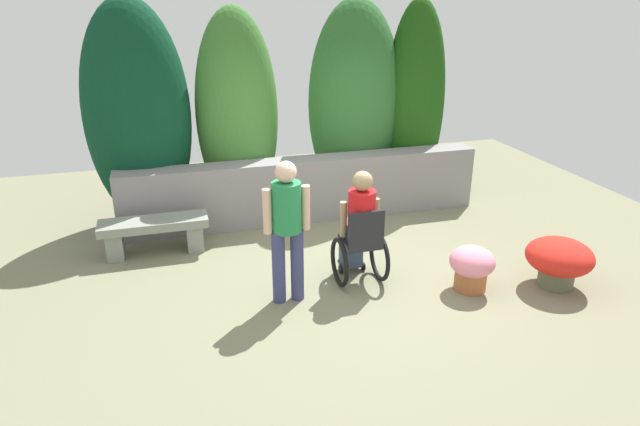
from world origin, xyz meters
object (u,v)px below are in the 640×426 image
person_in_wheelchair (359,231)px  person_standing_companion (287,223)px  flower_pot_purple_near (559,259)px  flower_pot_terracotta_by_wall (472,266)px  stone_bench (155,231)px

person_in_wheelchair → person_standing_companion: bearing=-177.7°
person_in_wheelchair → flower_pot_purple_near: (2.10, -0.73, -0.30)m
flower_pot_terracotta_by_wall → person_standing_companion: bearing=170.5°
stone_bench → person_standing_companion: person_standing_companion is taller
flower_pot_terracotta_by_wall → stone_bench: bearing=150.0°
person_in_wheelchair → flower_pot_purple_near: bearing=-30.1°
stone_bench → flower_pot_terracotta_by_wall: size_ratio=2.61×
stone_bench → flower_pot_purple_near: flower_pot_purple_near is taller
person_standing_companion → flower_pot_terracotta_by_wall: size_ratio=3.06×
stone_bench → flower_pot_terracotta_by_wall: 3.87m
person_in_wheelchair → person_standing_companion: size_ratio=0.86×
stone_bench → person_in_wheelchair: person_in_wheelchair is taller
stone_bench → flower_pot_purple_near: (4.32, -2.13, 0.03)m
person_in_wheelchair → flower_pot_terracotta_by_wall: bearing=-36.3°
person_standing_companion → flower_pot_terracotta_by_wall: (2.00, -0.33, -0.61)m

